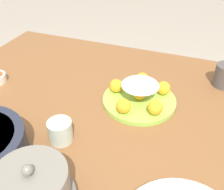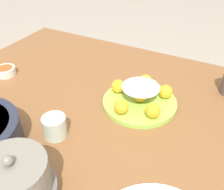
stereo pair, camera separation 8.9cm
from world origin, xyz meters
name	(u,v)px [view 1 (the left image)]	position (x,y,z in m)	size (l,w,h in m)	color
dining_table	(86,126)	(0.00, 0.00, 0.64)	(1.21, 1.02, 0.74)	brown
cake_plate	(140,96)	(-0.17, -0.09, 0.77)	(0.26, 0.26, 0.08)	#99CC4C
cup_far	(60,131)	(-0.01, 0.17, 0.77)	(0.07, 0.07, 0.07)	beige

